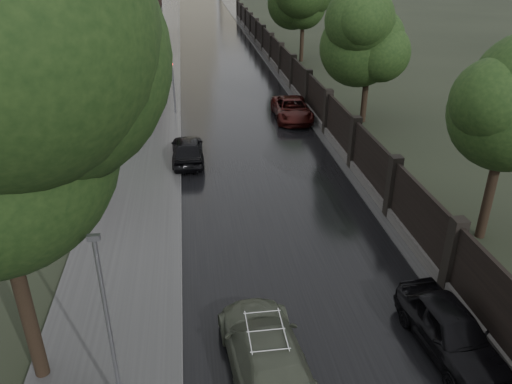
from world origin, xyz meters
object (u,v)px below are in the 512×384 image
at_px(tree_right_b, 370,41).
at_px(volga_sedan, 266,353).
at_px(tree_right_a, 508,114).
at_px(car_right_near, 450,330).
at_px(traffic_light, 173,79).
at_px(hatchback_left, 188,149).
at_px(tree_right_c, 303,6).
at_px(lamp_post, 110,331).
at_px(car_right_far, 292,109).
at_px(tree_left_far, 117,22).

relative_size(tree_right_b, volga_sedan, 1.45).
bearing_deg(tree_right_a, car_right_near, -127.01).
distance_m(volga_sedan, car_right_near, 5.17).
bearing_deg(tree_right_a, traffic_light, 124.77).
bearing_deg(hatchback_left, tree_right_c, -115.83).
bearing_deg(tree_right_c, car_right_near, -96.30).
relative_size(lamp_post, car_right_far, 1.07).
relative_size(lamp_post, traffic_light, 1.28).
relative_size(tree_right_a, car_right_far, 1.46).
relative_size(volga_sedan, hatchback_left, 1.21).
xyz_separation_m(tree_right_c, volga_sedan, (-9.30, -37.64, -4.25)).
xyz_separation_m(tree_right_a, car_right_far, (-4.37, 15.05, -4.28)).
bearing_deg(car_right_far, car_right_near, -87.48).
height_order(car_right_near, car_right_far, car_right_near).
bearing_deg(tree_left_far, tree_right_a, -54.83).
distance_m(tree_right_a, car_right_near, 8.08).
xyz_separation_m(tree_right_c, car_right_near, (-4.14, -37.49, -4.26)).
xyz_separation_m(tree_right_a, tree_right_c, (0.00, 32.00, 0.00)).
bearing_deg(traffic_light, tree_right_c, 51.82).
distance_m(tree_right_c, car_right_near, 37.95).
height_order(tree_right_b, lamp_post, tree_right_b).
height_order(traffic_light, hatchback_left, traffic_light).
relative_size(hatchback_left, car_right_far, 0.84).
xyz_separation_m(traffic_light, hatchback_left, (0.70, -8.04, -1.71)).
relative_size(tree_right_c, car_right_far, 1.46).
xyz_separation_m(hatchback_left, car_right_near, (6.96, -14.44, 0.00)).
distance_m(tree_right_b, traffic_light, 12.44).
xyz_separation_m(tree_right_a, tree_right_b, (0.00, 14.00, 0.00)).
bearing_deg(tree_right_c, tree_right_b, -90.00).
bearing_deg(car_right_far, hatchback_left, -135.96).
bearing_deg(tree_right_b, hatchback_left, -155.55).
xyz_separation_m(tree_left_far, tree_right_c, (15.50, 10.00, -0.29)).
relative_size(tree_right_a, hatchback_left, 1.74).
distance_m(tree_right_b, lamp_post, 24.33).
bearing_deg(traffic_light, tree_left_far, 126.47).
bearing_deg(car_right_far, tree_left_far, 149.86).
relative_size(tree_left_far, lamp_post, 1.45).
height_order(tree_right_a, tree_right_c, same).
relative_size(traffic_light, volga_sedan, 0.82).
relative_size(tree_right_b, car_right_far, 1.46).
height_order(tree_right_b, hatchback_left, tree_right_b).
bearing_deg(tree_left_far, traffic_light, -53.53).
bearing_deg(lamp_post, car_right_near, 6.60).
height_order(lamp_post, hatchback_left, lamp_post).
bearing_deg(tree_right_a, tree_right_b, 90.00).
height_order(traffic_light, car_right_near, traffic_light).
bearing_deg(car_right_far, lamp_post, -109.73).
distance_m(tree_left_far, car_right_far, 13.89).
bearing_deg(lamp_post, hatchback_left, 83.36).
bearing_deg(tree_right_c, lamp_post, -108.52).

